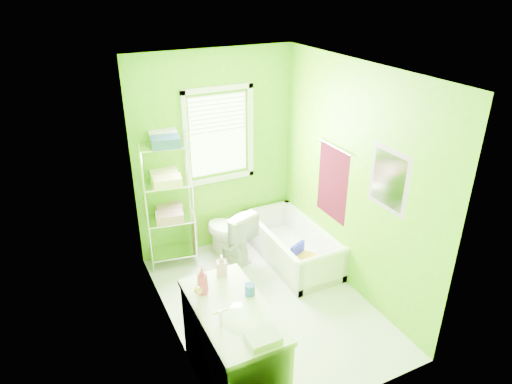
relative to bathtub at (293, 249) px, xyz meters
name	(u,v)px	position (x,y,z in m)	size (l,w,h in m)	color
ground	(267,303)	(-0.71, -0.63, -0.15)	(2.90, 2.90, 0.00)	silver
room_envelope	(269,179)	(-0.71, -0.63, 1.39)	(2.14, 2.94, 2.62)	#53A307
window	(219,131)	(-0.66, 0.79, 1.46)	(0.92, 0.05, 1.22)	white
door	(208,316)	(-1.74, -1.63, 0.85)	(0.09, 0.80, 2.00)	white
right_wall_decor	(353,181)	(0.33, -0.65, 1.17)	(0.04, 1.48, 1.17)	#420714
bathtub	(293,249)	(0.00, 0.00, 0.00)	(0.69, 1.47, 0.48)	white
toilet	(229,233)	(-0.72, 0.42, 0.22)	(0.41, 0.72, 0.74)	white
vanity	(234,345)	(-1.48, -1.48, 0.31)	(0.59, 1.14, 1.12)	white
wire_shelf_unit	(169,187)	(-1.38, 0.63, 0.91)	(0.63, 0.51, 1.73)	silver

